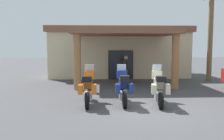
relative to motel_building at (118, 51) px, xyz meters
name	(u,v)px	position (x,y,z in m)	size (l,w,h in m)	color
ground_plane	(146,108)	(-0.09, -10.57, -2.01)	(80.00, 80.00, 0.00)	#424244
motel_building	(118,51)	(0.00, 0.00, 0.00)	(11.13, 10.15, 3.87)	beige
motorcycle_orange	(88,88)	(-2.35, -9.88, -1.32)	(0.72, 2.21, 1.61)	black
motorcycle_blue	(123,87)	(-0.90, -9.85, -1.32)	(0.72, 2.21, 1.61)	black
motorcycle_cream	(159,88)	(0.56, -10.12, -1.32)	(0.83, 2.21, 1.61)	black
pedestrian	(126,67)	(0.05, -4.06, -0.98)	(0.32, 0.49, 1.77)	#3F334C
palm_tree_near_portico	(211,10)	(5.87, -3.73, 2.80)	(2.21, 2.27, 6.76)	brown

